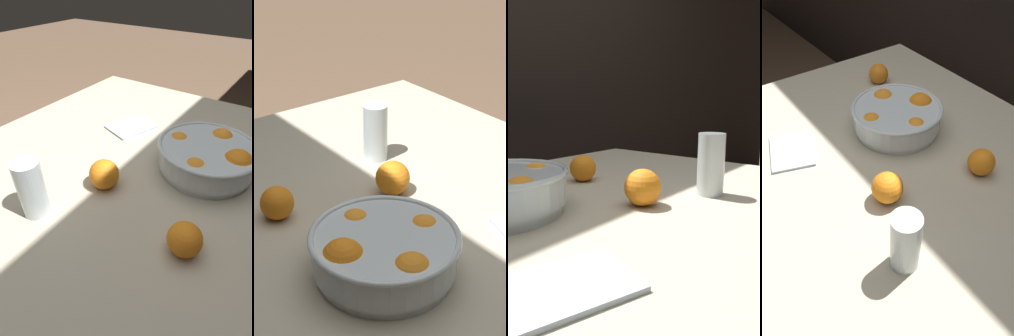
# 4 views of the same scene
# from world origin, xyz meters

# --- Properties ---
(ground_plane) EXTENTS (12.00, 12.00, 0.00)m
(ground_plane) POSITION_xyz_m (0.00, 0.00, 0.00)
(ground_plane) COLOR brown
(dining_table) EXTENTS (1.37, 1.16, 0.73)m
(dining_table) POSITION_xyz_m (0.00, 0.00, 0.67)
(dining_table) COLOR #B7AD93
(dining_table) RESTS_ON ground_plane
(fruit_bowl) EXTENTS (0.29, 0.29, 0.10)m
(fruit_bowl) POSITION_xyz_m (-0.15, 0.16, 0.78)
(fruit_bowl) COLOR silver
(fruit_bowl) RESTS_ON dining_table
(juice_glass) EXTENTS (0.06, 0.06, 0.15)m
(juice_glass) POSITION_xyz_m (0.24, -0.12, 0.80)
(juice_glass) COLOR #F4A314
(juice_glass) RESTS_ON dining_table
(orange_loose_near_bowl) EXTENTS (0.08, 0.08, 0.08)m
(orange_loose_near_bowl) POSITION_xyz_m (0.07, -0.04, 0.77)
(orange_loose_near_bowl) COLOR orange
(orange_loose_near_bowl) RESTS_ON dining_table
(orange_loose_front) EXTENTS (0.08, 0.08, 0.08)m
(orange_loose_front) POSITION_xyz_m (-0.44, 0.29, 0.77)
(orange_loose_front) COLOR orange
(orange_loose_front) RESTS_ON dining_table
(orange_loose_aside) EXTENTS (0.08, 0.08, 0.08)m
(orange_loose_aside) POSITION_xyz_m (0.15, 0.23, 0.77)
(orange_loose_aside) COLOR orange
(orange_loose_aside) RESTS_ON dining_table
(napkin) EXTENTS (0.20, 0.17, 0.01)m
(napkin) POSITION_xyz_m (-0.25, -0.17, 0.74)
(napkin) COLOR silver
(napkin) RESTS_ON dining_table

